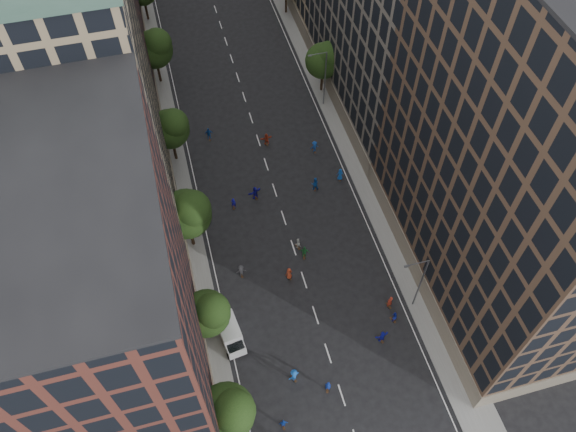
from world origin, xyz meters
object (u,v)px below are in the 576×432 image
object	(u,v)px
streetlamp_far	(324,76)
skater_1	(328,386)
streetlamp_near	(419,281)
cargo_van	(230,334)
skater_2	(394,317)

from	to	relation	value
streetlamp_far	skater_1	bearing A→B (deg)	-106.28
streetlamp_near	streetlamp_far	xyz separation A→B (m)	(0.00, 33.00, 0.00)
streetlamp_far	cargo_van	bearing A→B (deg)	-121.72
skater_1	skater_2	xyz separation A→B (m)	(9.02, 5.33, -0.09)
streetlamp_near	cargo_van	distance (m)	20.10
cargo_van	streetlamp_far	bearing A→B (deg)	50.60
skater_2	streetlamp_near	bearing A→B (deg)	-176.57
skater_1	streetlamp_near	bearing A→B (deg)	-130.13
cargo_van	skater_1	size ratio (longest dim) A/B	2.78
streetlamp_near	skater_1	bearing A→B (deg)	-150.44
streetlamp_far	cargo_van	xyz separation A→B (m)	(-19.68, -31.84, -3.92)
cargo_van	skater_2	distance (m)	17.32
skater_1	skater_2	size ratio (longest dim) A/B	1.12
streetlamp_far	skater_2	size ratio (longest dim) A/B	6.04
streetlamp_near	skater_2	bearing A→B (deg)	-154.27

